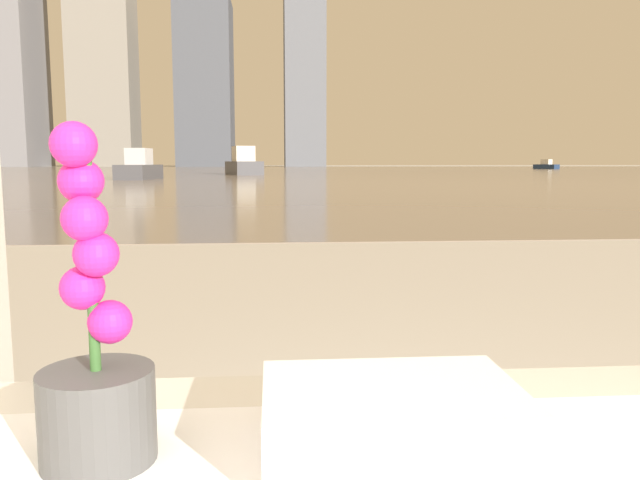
# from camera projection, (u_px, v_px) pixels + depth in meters

# --- Properties ---
(potted_orchid) EXTENTS (0.13, 0.13, 0.38)m
(potted_orchid) POSITION_uv_depth(u_px,v_px,m) (95.00, 364.00, 0.69)
(potted_orchid) COLOR #4C4C4C
(potted_orchid) RESTS_ON bathtub
(towel_stack) EXTENTS (0.29, 0.21, 0.08)m
(towel_stack) POSITION_uv_depth(u_px,v_px,m) (391.00, 420.00, 0.72)
(towel_stack) COLOR white
(towel_stack) RESTS_ON bathtub
(harbor_water) EXTENTS (180.00, 110.00, 0.01)m
(harbor_water) POSITION_uv_depth(u_px,v_px,m) (273.00, 171.00, 61.31)
(harbor_water) COLOR gray
(harbor_water) RESTS_ON ground_plane
(harbor_boat_0) EXTENTS (2.44, 3.28, 1.18)m
(harbor_boat_0) POSITION_uv_depth(u_px,v_px,m) (546.00, 165.00, 77.78)
(harbor_boat_0) COLOR navy
(harbor_boat_0) RESTS_ON harbor_water
(harbor_boat_1) EXTENTS (2.90, 5.47, 1.95)m
(harbor_boat_1) POSITION_uv_depth(u_px,v_px,m) (244.00, 165.00, 43.09)
(harbor_boat_1) COLOR #4C4C51
(harbor_boat_1) RESTS_ON harbor_water
(harbor_boat_5) EXTENTS (1.71, 4.28, 1.57)m
(harbor_boat_5) POSITION_uv_depth(u_px,v_px,m) (139.00, 168.00, 31.91)
(harbor_boat_5) COLOR #4C4C51
(harbor_boat_5) RESTS_ON harbor_water
(skyline_tower_2) EXTENTS (9.67, 13.75, 30.04)m
(skyline_tower_2) POSITION_uv_depth(u_px,v_px,m) (205.00, 84.00, 113.90)
(skyline_tower_2) COLOR #4C515B
(skyline_tower_2) RESTS_ON ground_plane
(skyline_tower_3) EXTENTS (7.34, 10.98, 54.74)m
(skyline_tower_3) POSITION_uv_depth(u_px,v_px,m) (304.00, 16.00, 113.76)
(skyline_tower_3) COLOR slate
(skyline_tower_3) RESTS_ON ground_plane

